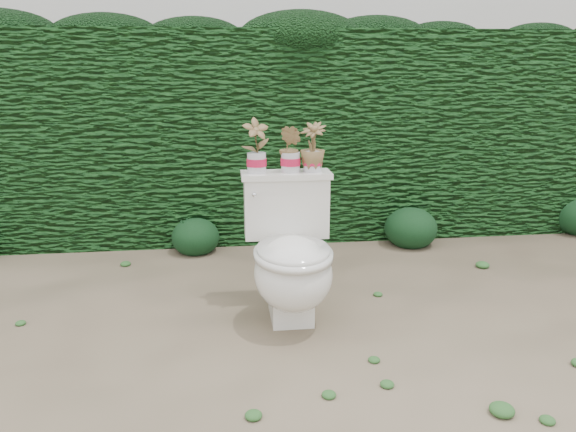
{
  "coord_description": "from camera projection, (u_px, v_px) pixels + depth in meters",
  "views": [
    {
      "loc": [
        -0.58,
        -3.0,
        1.36
      ],
      "look_at": [
        -0.22,
        -0.06,
        0.55
      ],
      "focal_mm": 35.0,
      "sensor_mm": 36.0,
      "label": 1
    }
  ],
  "objects": [
    {
      "name": "hedge",
      "position": [
        289.0,
        133.0,
        4.62
      ],
      "size": [
        8.0,
        1.0,
        1.6
      ],
      "primitive_type": "cube",
      "color": "#1F5A1E",
      "rests_on": "ground"
    },
    {
      "name": "ground",
      "position": [
        323.0,
        302.0,
        3.3
      ],
      "size": [
        60.0,
        60.0,
        0.0
      ],
      "primitive_type": "plane",
      "color": "gray",
      "rests_on": "ground"
    },
    {
      "name": "toilet",
      "position": [
        291.0,
        258.0,
        2.99
      ],
      "size": [
        0.5,
        0.68,
        0.78
      ],
      "rotation": [
        0.0,
        0.0,
        -0.01
      ],
      "color": "silver",
      "rests_on": "ground"
    },
    {
      "name": "house_wall",
      "position": [
        292.0,
        19.0,
        8.59
      ],
      "size": [
        8.0,
        3.5,
        4.0
      ],
      "primitive_type": "cube",
      "color": "silver",
      "rests_on": "ground"
    },
    {
      "name": "potted_plant_center",
      "position": [
        290.0,
        150.0,
        3.08
      ],
      "size": [
        0.17,
        0.17,
        0.24
      ],
      "primitive_type": "imported",
      "rotation": [
        0.0,
        0.0,
        5.33
      ],
      "color": "#2D7825",
      "rests_on": "toilet"
    },
    {
      "name": "liriope_clump_2",
      "position": [
        411.0,
        225.0,
        4.3
      ],
      "size": [
        0.4,
        0.4,
        0.32
      ],
      "primitive_type": "ellipsoid",
      "color": "#153C1A",
      "rests_on": "ground"
    },
    {
      "name": "potted_plant_right",
      "position": [
        313.0,
        148.0,
        3.09
      ],
      "size": [
        0.19,
        0.19,
        0.26
      ],
      "primitive_type": "imported",
      "rotation": [
        0.0,
        0.0,
        5.8
      ],
      "color": "#2D7825",
      "rests_on": "toilet"
    },
    {
      "name": "potted_plant_left",
      "position": [
        256.0,
        147.0,
        3.05
      ],
      "size": [
        0.17,
        0.14,
        0.29
      ],
      "primitive_type": "imported",
      "rotation": [
        0.0,
        0.0,
        0.28
      ],
      "color": "#2D7825",
      "rests_on": "toilet"
    },
    {
      "name": "liriope_clump_1",
      "position": [
        195.0,
        233.0,
        4.15
      ],
      "size": [
        0.35,
        0.35,
        0.28
      ],
      "primitive_type": "ellipsoid",
      "color": "#153C1A",
      "rests_on": "ground"
    }
  ]
}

